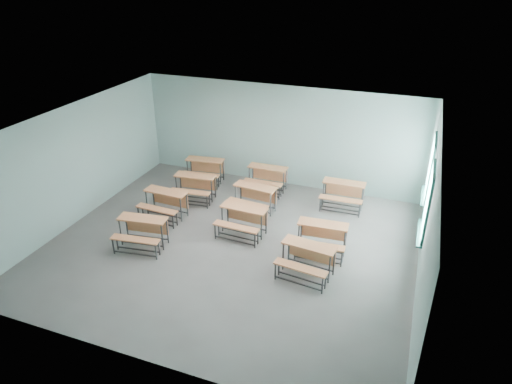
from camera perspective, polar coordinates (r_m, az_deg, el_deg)
room at (r=10.91m, az=-2.87°, el=0.34°), size 9.04×8.04×3.24m
desk_unit_r0c0 at (r=11.75m, az=-14.12°, el=-4.47°), size 1.33×0.98×0.76m
desk_unit_r0c2 at (r=10.47m, az=6.38°, el=-7.97°), size 1.31×0.96×0.76m
desk_unit_r1c0 at (r=12.95m, az=-11.40°, el=-1.06°), size 1.26×0.88×0.76m
desk_unit_r1c1 at (r=11.89m, az=-1.73°, el=-3.19°), size 1.26×0.87×0.76m
desk_unit_r1c2 at (r=11.29m, az=8.23°, el=-5.27°), size 1.28×0.90×0.76m
desk_unit_r2c0 at (r=13.77m, az=-7.73°, el=0.98°), size 1.31×0.95×0.76m
desk_unit_r2c1 at (r=12.98m, az=-0.30°, el=-0.44°), size 1.30×0.95×0.76m
desk_unit_r3c0 at (r=14.86m, az=-6.49°, el=3.07°), size 1.32×0.97×0.76m
desk_unit_r3c1 at (r=14.21m, az=1.35°, el=2.08°), size 1.23×0.84×0.76m
desk_unit_r3c2 at (r=13.45m, az=10.83°, el=0.09°), size 1.24×0.85×0.76m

